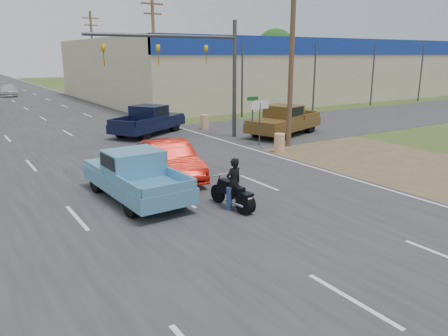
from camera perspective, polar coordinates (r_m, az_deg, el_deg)
ground at (r=9.97m, az=16.38°, el=-16.30°), size 200.00×200.00×0.00m
main_road at (r=46.18m, az=-24.45°, el=7.08°), size 15.00×180.00×0.02m
cross_road at (r=24.87m, az=-16.49°, el=2.36°), size 120.00×10.00×0.02m
dirt_verge at (r=24.00m, az=15.79°, el=1.98°), size 8.00×18.00×0.01m
big_box_store at (r=59.64m, az=7.88°, el=12.83°), size 50.00×28.10×6.60m
utility_pole_1 at (r=24.53m, az=8.85°, el=15.13°), size 2.00×0.28×10.00m
utility_pole_2 at (r=39.86m, az=-9.12°, el=14.85°), size 2.00×0.28×10.00m
utility_pole_3 at (r=56.78m, az=-16.75°, el=14.31°), size 2.00×0.28×10.00m
tree_3 at (r=97.45m, az=6.72°, el=15.20°), size 8.40×8.40×10.40m
tree_5 at (r=106.91m, az=-13.16°, el=14.71°), size 7.98×7.98×9.88m
barrel_0 at (r=23.24m, az=7.24°, el=3.26°), size 0.56×0.56×1.00m
barrel_1 at (r=30.33m, az=-2.55°, el=6.02°), size 0.56×0.56×1.00m
lane_sign at (r=24.67m, az=4.71°, el=7.29°), size 1.20×0.08×2.52m
street_name_sign at (r=26.26m, az=3.74°, el=7.10°), size 0.80×0.08×2.61m
signal_mast at (r=25.68m, az=-3.72°, el=14.08°), size 9.12×0.40×7.00m
red_convertible at (r=18.28m, az=-7.08°, el=1.04°), size 2.21×4.85×1.54m
motorcycle at (r=14.52m, az=1.39°, el=-3.66°), size 0.66×2.11×1.07m
rider at (r=14.45m, az=1.27°, el=-2.28°), size 0.64×0.46×1.66m
blue_pickup at (r=15.87m, az=-11.70°, el=-0.81°), size 2.26×5.39×1.76m
navy_pickup at (r=28.72m, az=-9.71°, el=6.23°), size 5.93×4.79×1.87m
brown_pickup at (r=28.15m, az=7.72°, el=6.20°), size 6.21×3.96×1.93m
distant_car_silver at (r=61.22m, az=-26.37°, el=9.06°), size 2.27×4.85×1.37m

